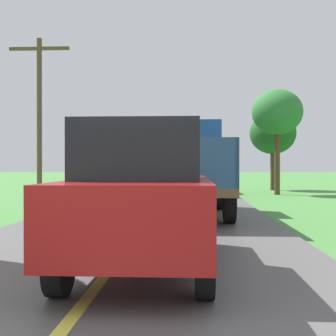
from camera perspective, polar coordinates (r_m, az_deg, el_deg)
The scene contains 6 objects.
banana_truck_near at distance 13.15m, azimuth 2.47°, elevation 0.32°, with size 2.38×5.82×2.80m.
banana_truck_far at distance 23.10m, azimuth 2.45°, elevation 0.27°, with size 2.38×5.81×2.80m.
utility_pole_roadside at distance 18.09m, azimuth -16.44°, elevation 6.98°, with size 2.39×0.20×6.50m.
roadside_tree_near_left at distance 27.23m, azimuth 13.51°, elevation 4.37°, with size 2.77×2.77×4.69m.
roadside_tree_far_left at distance 23.10m, azimuth 14.06°, elevation 6.99°, with size 2.57×2.57×5.37m.
following_car at distance 5.83m, azimuth -3.19°, elevation -3.63°, with size 1.74×4.10×1.92m.
Camera 1 is at (1.08, -1.88, 1.47)m, focal length 46.72 mm.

